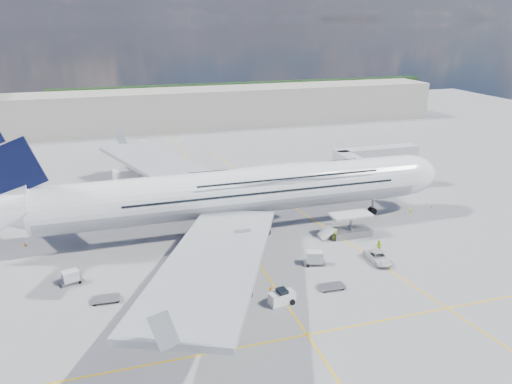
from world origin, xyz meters
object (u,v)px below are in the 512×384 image
object	(u,v)px
jet_bridge	(368,159)
cone_tail	(25,244)
airliner	(238,191)
dolly_row_b	(221,273)
dolly_nose_far	(314,258)
catering_truck_inner	(156,201)
crew_loader	(379,246)
service_van	(378,257)
crew_nose	(410,210)
crew_tug	(229,271)
crew_van	(335,234)
dolly_row_a	(71,277)
baggage_tug	(282,297)
cargo_loader	(349,228)
cone_wing_left_outer	(161,197)
dolly_back	(106,298)
dolly_nose_near	(332,286)
catering_truck_outer	(131,180)
cone_wing_left_inner	(147,198)
dolly_row_c	(186,291)
cone_wing_right_inner	(271,288)
cone_wing_right_outer	(221,325)
crew_wing	(173,298)
cone_nose	(432,207)

from	to	relation	value
jet_bridge	cone_tail	distance (m)	63.18
airliner	dolly_row_b	bearing A→B (deg)	-113.18
dolly_nose_far	catering_truck_inner	world-z (taller)	catering_truck_inner
dolly_nose_far	crew_loader	bearing A→B (deg)	21.69
service_van	crew_nose	bearing A→B (deg)	45.55
service_van	crew_loader	world-z (taller)	crew_loader
service_van	crew_tug	bearing A→B (deg)	175.53
crew_van	dolly_row_a	bearing A→B (deg)	54.66
catering_truck_inner	dolly_nose_far	bearing A→B (deg)	-82.43
crew_tug	cone_tail	bearing A→B (deg)	146.87
crew_nose	baggage_tug	bearing A→B (deg)	-174.22
cargo_loader	crew_nose	size ratio (longest dim) A/B	5.70
airliner	cone_tail	xyz separation A→B (m)	(-32.90, 3.96, -6.58)
dolly_nose_far	cone_wing_left_outer	size ratio (longest dim) A/B	5.60
baggage_tug	crew_nose	bearing A→B (deg)	23.84
crew_van	cone_tail	distance (m)	48.02
dolly_back	dolly_nose_near	bearing A→B (deg)	-8.51
catering_truck_outer	crew_nose	xyz separation A→B (m)	(46.63, -28.42, -1.33)
jet_bridge	baggage_tug	distance (m)	46.00
crew_tug	service_van	bearing A→B (deg)	-4.45
crew_nose	catering_truck_outer	bearing A→B (deg)	120.83
baggage_tug	cone_tail	distance (m)	42.06
cone_wing_left_inner	dolly_row_c	bearing A→B (deg)	-88.02
dolly_nose_far	baggage_tug	distance (m)	11.56
dolly_nose_near	cone_wing_right_inner	bearing A→B (deg)	167.13
cone_wing_right_outer	crew_wing	bearing A→B (deg)	126.25
service_van	cone_wing_right_outer	distance (m)	26.78
baggage_tug	dolly_row_b	bearing A→B (deg)	115.45
baggage_tug	cone_wing_right_outer	xyz separation A→B (m)	(-8.27, -2.57, -0.63)
dolly_row_a	dolly_nose_near	size ratio (longest dim) A/B	0.93
jet_bridge	catering_truck_outer	distance (m)	47.73
crew_nose	crew_van	bearing A→B (deg)	171.16
crew_van	cone_tail	world-z (taller)	crew_van
cone_wing_right_inner	cone_tail	size ratio (longest dim) A/B	0.98
baggage_tug	crew_tug	distance (m)	9.56
dolly_row_a	cone_wing_right_outer	world-z (taller)	dolly_row_a
dolly_row_c	dolly_nose_near	distance (m)	18.74
jet_bridge	dolly_back	xyz separation A→B (m)	(-50.89, -27.22, -6.46)
service_van	cone_wing_right_inner	size ratio (longest dim) A/B	8.90
dolly_row_a	dolly_row_c	size ratio (longest dim) A/B	1.10
cone_nose	cone_wing_left_outer	bearing A→B (deg)	157.12
baggage_tug	cone_tail	bearing A→B (deg)	130.09
crew_tug	cone_wing_right_outer	world-z (taller)	crew_tug
crew_tug	cone_wing_left_outer	world-z (taller)	crew_tug
crew_loader	cone_wing_left_outer	world-z (taller)	crew_loader
dolly_nose_near	crew_loader	xyz separation A→B (m)	(11.32, 7.66, 0.62)
dolly_row_c	dolly_back	world-z (taller)	dolly_back
crew_nose	cone_wing_right_outer	xyz separation A→B (m)	(-40.37, -23.89, -0.51)
dolly_row_a	cone_wing_right_inner	size ratio (longest dim) A/B	5.37
dolly_nose_far	baggage_tug	size ratio (longest dim) A/B	1.02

